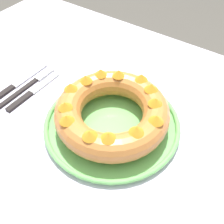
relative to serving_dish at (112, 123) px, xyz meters
The scene contains 6 objects.
dining_table 0.11m from the serving_dish, 148.90° to the right, with size 1.37×0.92×0.75m.
serving_dish is the anchor object (origin of this frame).
bundt_cake 0.04m from the serving_dish, 148.35° to the left, with size 0.27×0.27×0.08m.
fork 0.28m from the serving_dish, behind, with size 0.02×0.21×0.01m.
serving_knife 0.32m from the serving_dish, behind, with size 0.02×0.23×0.01m.
cake_knife 0.25m from the serving_dish, behind, with size 0.02×0.19×0.01m.
Camera 1 is at (0.26, -0.33, 1.25)m, focal length 42.00 mm.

